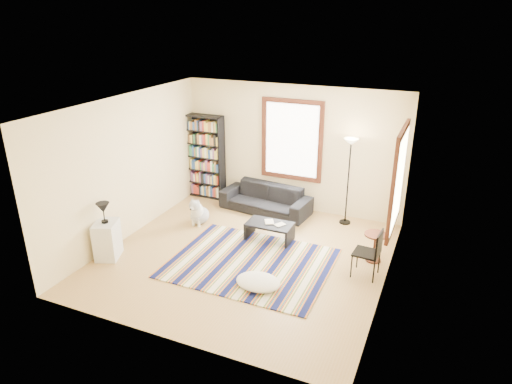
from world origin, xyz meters
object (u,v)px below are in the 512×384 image
at_px(coffee_table, 270,232).
at_px(side_table, 374,247).
at_px(sofa, 266,199).
at_px(dog, 200,210).
at_px(floor_cushion, 258,282).
at_px(folding_chair, 366,253).
at_px(bookshelf, 206,157).
at_px(floor_lamp, 348,182).
at_px(white_cabinet, 107,240).

relative_size(coffee_table, side_table, 1.67).
xyz_separation_m(sofa, dog, (-1.04, -1.14, 0.00)).
xyz_separation_m(floor_cushion, dog, (-2.10, 1.74, 0.20)).
relative_size(coffee_table, folding_chair, 1.05).
height_order(bookshelf, floor_cushion, bookshelf).
height_order(floor_cushion, dog, dog).
height_order(side_table, dog, dog).
bearing_deg(floor_cushion, floor_lamp, 75.91).
bearing_deg(folding_chair, sofa, 149.21).
xyz_separation_m(coffee_table, side_table, (2.03, 0.00, 0.09)).
bearing_deg(dog, sofa, 46.29).
xyz_separation_m(bookshelf, white_cabinet, (-0.21, -3.34, -0.65)).
height_order(bookshelf, coffee_table, bookshelf).
xyz_separation_m(coffee_table, floor_lamp, (1.20, 1.36, 0.75)).
height_order(sofa, floor_lamp, floor_lamp).
relative_size(folding_chair, dog, 1.45).
xyz_separation_m(coffee_table, floor_cushion, (0.45, -1.61, -0.09)).
height_order(coffee_table, side_table, side_table).
height_order(white_cabinet, dog, white_cabinet).
bearing_deg(floor_lamp, side_table, -58.34).
relative_size(floor_cushion, floor_lamp, 0.41).
bearing_deg(floor_lamp, sofa, -176.82).
bearing_deg(folding_chair, floor_cushion, -141.09).
height_order(sofa, coffee_table, sofa).
bearing_deg(white_cabinet, dog, 45.29).
distance_m(bookshelf, side_table, 4.61).
bearing_deg(side_table, folding_chair, -95.12).
bearing_deg(coffee_table, folding_chair, -15.59).
bearing_deg(floor_lamp, white_cabinet, -139.16).
relative_size(side_table, dog, 0.91).
xyz_separation_m(floor_lamp, folding_chair, (0.79, -1.92, -0.50)).
bearing_deg(white_cabinet, folding_chair, -6.01).
xyz_separation_m(floor_lamp, white_cabinet, (-3.66, -3.17, -0.58)).
bearing_deg(floor_lamp, dog, -156.43).
xyz_separation_m(bookshelf, floor_lamp, (3.45, -0.17, -0.07)).
xyz_separation_m(bookshelf, coffee_table, (2.26, -1.53, -0.82)).
distance_m(sofa, bookshelf, 1.82).
distance_m(sofa, folding_chair, 3.16).
bearing_deg(sofa, floor_lamp, 9.95).
height_order(sofa, floor_cushion, sofa).
xyz_separation_m(sofa, side_table, (2.64, -1.26, -0.03)).
bearing_deg(floor_cushion, folding_chair, 34.63).
xyz_separation_m(coffee_table, dog, (-1.65, 0.12, 0.12)).
distance_m(coffee_table, floor_cushion, 1.68).
bearing_deg(dog, floor_lamp, 22.33).
xyz_separation_m(bookshelf, dog, (0.61, -1.41, -0.70)).
bearing_deg(floor_cushion, coffee_table, 105.53).
xyz_separation_m(sofa, floor_lamp, (1.80, 0.10, 0.63)).
xyz_separation_m(sofa, white_cabinet, (-1.86, -3.07, 0.05)).
height_order(floor_cushion, folding_chair, folding_chair).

